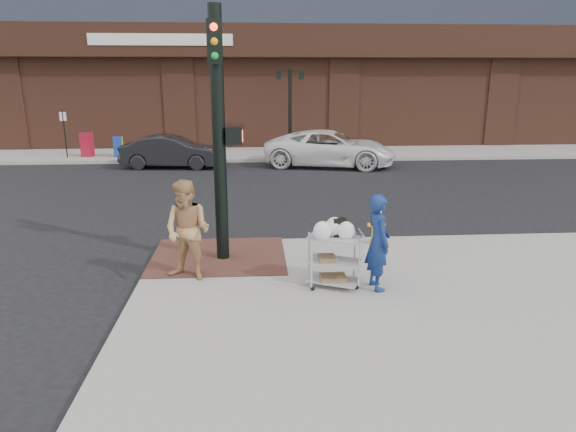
{
  "coord_description": "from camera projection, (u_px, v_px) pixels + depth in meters",
  "views": [
    {
      "loc": [
        0.17,
        -9.45,
        3.85
      ],
      "look_at": [
        0.82,
        0.02,
        1.25
      ],
      "focal_mm": 32.0,
      "sensor_mm": 36.0,
      "label": 1
    }
  ],
  "objects": [
    {
      "name": "parking_sign",
      "position": [
        65.0,
        134.0,
        23.65
      ],
      "size": [
        0.05,
        0.05,
        2.2
      ],
      "primitive_type": "cylinder",
      "color": "black",
      "rests_on": "sidewalk_far"
    },
    {
      "name": "lamp_post",
      "position": [
        290.0,
        102.0,
        24.93
      ],
      "size": [
        1.32,
        0.22,
        4.0
      ],
      "color": "black",
      "rests_on": "sidewalk_far"
    },
    {
      "name": "minivan_white",
      "position": [
        330.0,
        148.0,
        22.36
      ],
      "size": [
        6.09,
        3.85,
        1.57
      ],
      "primitive_type": "imported",
      "rotation": [
        0.0,
        0.0,
        1.33
      ],
      "color": "white",
      "rests_on": "ground"
    },
    {
      "name": "sidewalk_far",
      "position": [
        405.0,
        124.0,
        41.69
      ],
      "size": [
        65.0,
        36.0,
        0.15
      ],
      "primitive_type": "cube",
      "color": "gray",
      "rests_on": "ground"
    },
    {
      "name": "woman_blue",
      "position": [
        378.0,
        242.0,
        9.03
      ],
      "size": [
        0.51,
        0.69,
        1.74
      ],
      "primitive_type": "imported",
      "rotation": [
        0.0,
        0.0,
        1.73
      ],
      "color": "navy",
      "rests_on": "sidewalk_near"
    },
    {
      "name": "utility_cart",
      "position": [
        334.0,
        256.0,
        9.21
      ],
      "size": [
        1.04,
        0.83,
        1.26
      ],
      "color": "#A1A1A6",
      "rests_on": "sidewalk_near"
    },
    {
      "name": "newsbox_yellow",
      "position": [
        118.0,
        147.0,
        24.15
      ],
      "size": [
        0.5,
        0.48,
        0.93
      ],
      "primitive_type": "cube",
      "rotation": [
        0.0,
        0.0,
        0.39
      ],
      "color": "yellow",
      "rests_on": "sidewalk_far"
    },
    {
      "name": "newsbox_blue",
      "position": [
        118.0,
        147.0,
        24.1
      ],
      "size": [
        0.48,
        0.46,
        0.94
      ],
      "primitive_type": "cube",
      "rotation": [
        0.0,
        0.0,
        0.31
      ],
      "color": "#173A97",
      "rests_on": "sidewalk_far"
    },
    {
      "name": "pedestrian_tan",
      "position": [
        188.0,
        230.0,
        9.46
      ],
      "size": [
        1.13,
        1.02,
        1.88
      ],
      "primitive_type": "imported",
      "rotation": [
        0.0,
        0.0,
        -0.41
      ],
      "color": "tan",
      "rests_on": "sidewalk_near"
    },
    {
      "name": "sedan_dark",
      "position": [
        171.0,
        152.0,
        22.03
      ],
      "size": [
        4.33,
        1.84,
        1.39
      ],
      "primitive_type": "imported",
      "rotation": [
        0.0,
        0.0,
        1.48
      ],
      "color": "black",
      "rests_on": "ground"
    },
    {
      "name": "fire_hydrant",
      "position": [
        376.0,
        225.0,
        11.6
      ],
      "size": [
        0.4,
        0.28,
        0.84
      ],
      "color": "#FFAF15",
      "rests_on": "sidewalk_near"
    },
    {
      "name": "newsbox_red",
      "position": [
        87.0,
        145.0,
        24.12
      ],
      "size": [
        0.59,
        0.57,
        1.12
      ],
      "primitive_type": "cube",
      "rotation": [
        0.0,
        0.0,
        -0.36
      ],
      "color": "maroon",
      "rests_on": "sidewalk_far"
    },
    {
      "name": "traffic_signal_pole",
      "position": [
        220.0,
        129.0,
        10.06
      ],
      "size": [
        0.61,
        0.51,
        5.0
      ],
      "color": "black",
      "rests_on": "sidewalk_near"
    },
    {
      "name": "brick_curb_ramp",
      "position": [
        219.0,
        256.0,
        10.89
      ],
      "size": [
        2.8,
        2.4,
        0.01
      ],
      "primitive_type": "cube",
      "color": "#503025",
      "rests_on": "sidewalk_near"
    },
    {
      "name": "ground",
      "position": [
        247.0,
        278.0,
        10.1
      ],
      "size": [
        220.0,
        220.0,
        0.0
      ],
      "primitive_type": "plane",
      "color": "black",
      "rests_on": "ground"
    }
  ]
}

